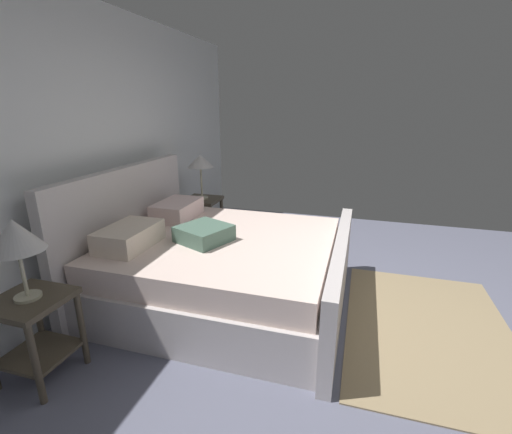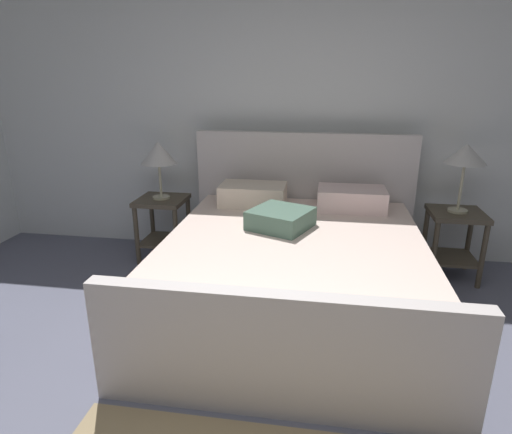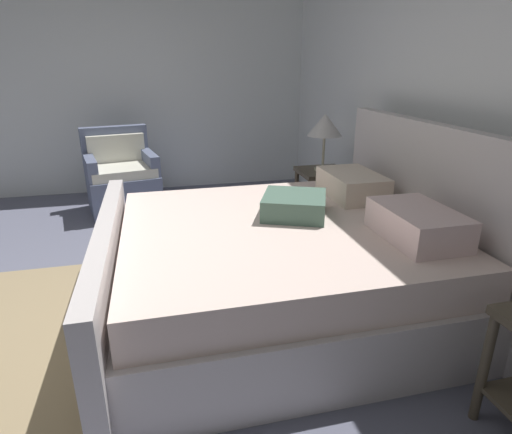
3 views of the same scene
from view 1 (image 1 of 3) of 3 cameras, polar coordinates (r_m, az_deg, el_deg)
name	(u,v)px [view 1 (image 1 of 3)]	position (r m, az deg, el deg)	size (l,w,h in m)	color
ground_plane	(395,335)	(3.26, 21.41, -17.11)	(6.09, 5.51, 0.02)	slate
wall_back	(86,155)	(3.66, -25.54, 8.89)	(6.21, 0.12, 2.67)	silver
bed	(220,264)	(3.38, -5.83, -7.55)	(1.98, 2.16, 1.21)	beige
nightstand_right	(203,213)	(4.78, -8.50, 0.68)	(0.44, 0.44, 0.60)	#4A4031
table_lamp_right	(200,162)	(4.63, -8.88, 8.66)	(0.33, 0.33, 0.57)	#B7B293
nightstand_left	(34,325)	(2.84, -31.94, -14.39)	(0.44, 0.44, 0.60)	#4A4031
table_lamp_left	(15,237)	(2.60, -34.12, -2.66)	(0.32, 0.32, 0.53)	#B7B293
area_rug	(428,329)	(3.40, 25.80, -15.89)	(1.98, 1.30, 0.01)	#98835F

